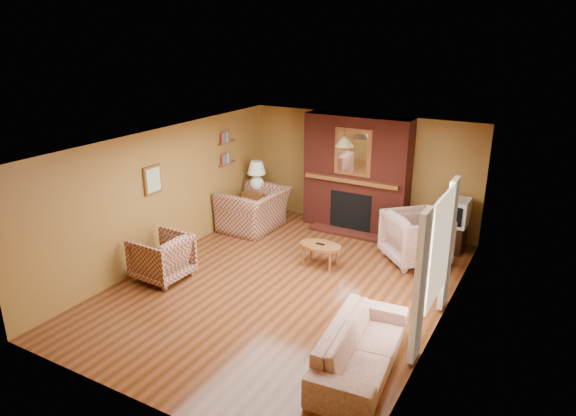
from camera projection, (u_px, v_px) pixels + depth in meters
The scene contains 20 objects.
floor at pixel (285, 285), 8.51m from camera, with size 6.50×6.50×0.00m, color #44220E.
ceiling at pixel (285, 143), 7.71m from camera, with size 6.50×6.50×0.00m, color white.
wall_back at pixel (361, 171), 10.79m from camera, with size 6.50×6.50×0.00m, color olive.
wall_front at pixel (133, 311), 5.44m from camera, with size 6.50×6.50×0.00m, color olive.
wall_left at pixel (165, 194), 9.27m from camera, with size 6.50×6.50×0.00m, color olive.
wall_right at pixel (445, 249), 6.96m from camera, with size 6.50×6.50×0.00m, color olive.
fireplace at pixel (356, 175), 10.57m from camera, with size 2.20×0.82×2.40m.
window_right at pixel (437, 259), 6.84m from camera, with size 0.10×1.85×2.00m.
bookshelf at pixel (228, 149), 10.65m from camera, with size 0.09×0.55×0.71m.
botanical_print at pixel (153, 180), 8.89m from camera, with size 0.05×0.40×0.50m.
pendant_light at pixel (344, 142), 9.74m from camera, with size 0.36×0.36×0.48m.
plaid_loveseat at pixel (254, 209), 10.81m from camera, with size 1.33×1.16×0.86m, color maroon.
plaid_armchair at pixel (162, 257), 8.64m from camera, with size 0.83×0.86×0.78m, color maroon.
floral_sofa at pixel (361, 347), 6.36m from camera, with size 2.02×0.79×0.59m, color #BCB291.
floral_armchair at pixel (416, 238), 9.25m from camera, with size 0.99×1.02×0.93m, color #BCB291.
coffee_table at pixel (320, 248), 9.11m from camera, with size 0.78×0.48×0.43m.
side_table at pixel (257, 205), 11.38m from camera, with size 0.50×0.50×0.67m, color brown.
table_lamp at pixel (257, 174), 11.15m from camera, with size 0.40×0.40×0.66m.
tv_stand at pixel (451, 237), 9.78m from camera, with size 0.49×0.45×0.54m, color black.
crt_tv at pixel (454, 212), 9.60m from camera, with size 0.55×0.55×0.50m.
Camera 1 is at (3.76, -6.61, 4.03)m, focal length 32.00 mm.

